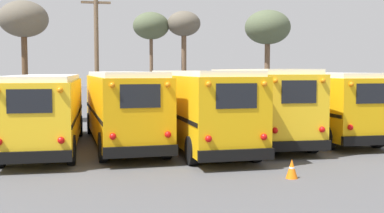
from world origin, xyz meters
TOP-DOWN VIEW (x-y plane):
  - ground_plane at (0.00, 0.00)m, footprint 160.00×160.00m
  - school_bus_0 at (-6.13, -0.14)m, footprint 2.70×9.95m
  - school_bus_1 at (-3.06, 0.44)m, footprint 3.03×10.70m
  - school_bus_2 at (0.00, -0.73)m, footprint 2.80×10.61m
  - school_bus_3 at (3.06, 0.48)m, footprint 2.81×10.30m
  - school_bus_4 at (6.13, 1.13)m, footprint 2.50×10.33m
  - utility_pole at (-3.97, 10.07)m, footprint 1.80×0.28m
  - bare_tree_0 at (9.71, 16.65)m, footprint 3.69×3.69m
  - bare_tree_1 at (0.37, 17.63)m, footprint 2.86×2.86m
  - bare_tree_2 at (-8.23, 10.11)m, footprint 2.91×2.91m
  - bare_tree_3 at (2.90, 17.11)m, footprint 2.62×2.62m
  - traffic_cone at (1.45, -7.24)m, footprint 0.36×0.36m

SIDE VIEW (x-z plane):
  - ground_plane at x=0.00m, z-range 0.00..0.00m
  - traffic_cone at x=1.45m, z-range 0.00..0.58m
  - school_bus_0 at x=-6.13m, z-range 0.14..3.16m
  - school_bus_4 at x=6.13m, z-range 0.14..3.25m
  - school_bus_1 at x=-3.06m, z-range 0.15..3.30m
  - school_bus_2 at x=0.00m, z-range 0.14..3.34m
  - school_bus_3 at x=3.06m, z-range 0.14..3.40m
  - utility_pole at x=-3.97m, z-range 0.17..8.55m
  - bare_tree_2 at x=-8.23m, z-range 2.47..9.86m
  - bare_tree_0 at x=9.71m, z-range 2.55..10.64m
  - bare_tree_1 at x=0.37m, z-range 2.74..10.54m
  - bare_tree_3 at x=2.90m, z-range 2.70..10.58m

